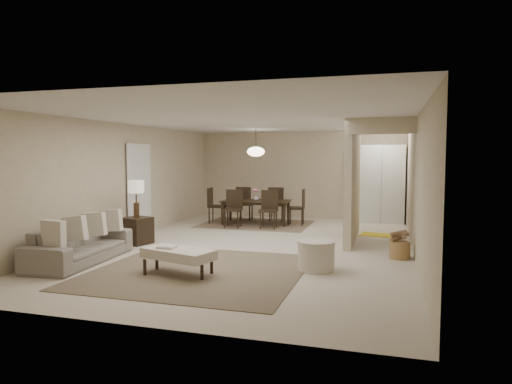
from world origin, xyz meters
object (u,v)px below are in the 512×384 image
(side_table, at_px, (137,231))
(round_pouf, at_px, (316,256))
(pantry_cabinet, at_px, (382,184))
(ottoman_bench, at_px, (178,254))
(dining_table, at_px, (256,212))
(wicker_basket, at_px, (400,250))
(sofa, at_px, (80,244))

(side_table, height_order, round_pouf, side_table)
(side_table, bearing_deg, pantry_cabinet, 44.14)
(ottoman_bench, relative_size, dining_table, 0.68)
(ottoman_bench, height_order, round_pouf, round_pouf)
(pantry_cabinet, bearing_deg, side_table, -135.86)
(ottoman_bench, relative_size, side_table, 2.21)
(pantry_cabinet, relative_size, side_table, 3.83)
(wicker_basket, distance_m, dining_table, 4.81)
(sofa, distance_m, dining_table, 5.27)
(sofa, height_order, wicker_basket, sofa)
(sofa, xyz_separation_m, dining_table, (1.62, 5.02, 0.01))
(sofa, height_order, ottoman_bench, sofa)
(pantry_cabinet, relative_size, ottoman_bench, 1.73)
(dining_table, bearing_deg, round_pouf, -68.00)
(pantry_cabinet, distance_m, sofa, 7.97)
(pantry_cabinet, distance_m, side_table, 6.66)
(round_pouf, distance_m, dining_table, 5.00)
(sofa, bearing_deg, ottoman_bench, -102.84)
(pantry_cabinet, bearing_deg, dining_table, -157.62)
(wicker_basket, height_order, dining_table, dining_table)
(ottoman_bench, bearing_deg, round_pouf, 40.45)
(side_table, bearing_deg, sofa, -91.67)
(side_table, distance_m, dining_table, 3.66)
(side_table, distance_m, wicker_basket, 5.15)
(sofa, height_order, round_pouf, sofa)
(round_pouf, bearing_deg, dining_table, 117.28)
(dining_table, bearing_deg, pantry_cabinet, 17.10)
(side_table, xyz_separation_m, dining_table, (1.57, 3.30, 0.04))
(wicker_basket, bearing_deg, pantry_cabinet, 95.06)
(pantry_cabinet, distance_m, dining_table, 3.51)
(ottoman_bench, xyz_separation_m, side_table, (-1.91, 2.01, -0.04))
(side_table, height_order, wicker_basket, side_table)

